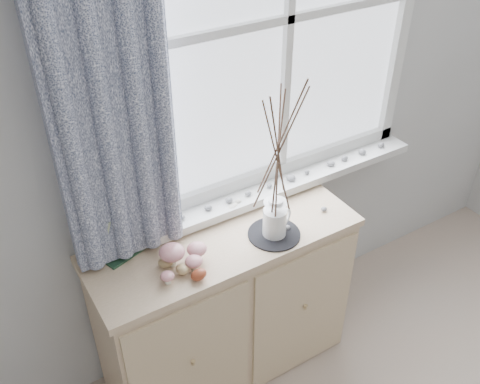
% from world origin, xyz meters
% --- Properties ---
extents(sideboard, '(1.20, 0.45, 0.85)m').
position_xyz_m(sideboard, '(-0.15, 1.75, 0.43)').
color(sideboard, beige).
rests_on(sideboard, ground).
extents(botanical_book, '(0.35, 0.22, 0.23)m').
position_xyz_m(botanical_book, '(-0.51, 1.87, 0.96)').
color(botanical_book, '#1D3C28').
rests_on(botanical_book, sideboard).
extents(toadstool_cluster, '(0.23, 0.16, 0.10)m').
position_xyz_m(toadstool_cluster, '(-0.38, 1.69, 0.90)').
color(toadstool_cluster, white).
rests_on(toadstool_cluster, sideboard).
extents(wooden_eggs, '(0.13, 0.17, 0.07)m').
position_xyz_m(wooden_eggs, '(-0.40, 1.65, 0.88)').
color(wooden_eggs, tan).
rests_on(wooden_eggs, sideboard).
extents(songbird_figurine, '(0.13, 0.09, 0.06)m').
position_xyz_m(songbird_figurine, '(-0.03, 1.87, 0.88)').
color(songbird_figurine, silver).
rests_on(songbird_figurine, sideboard).
extents(crocheted_doily, '(0.23, 0.23, 0.01)m').
position_xyz_m(crocheted_doily, '(0.04, 1.66, 0.85)').
color(crocheted_doily, black).
rests_on(crocheted_doily, sideboard).
extents(twig_pitcher, '(0.35, 0.35, 0.77)m').
position_xyz_m(twig_pitcher, '(0.04, 1.66, 1.29)').
color(twig_pitcher, white).
rests_on(twig_pitcher, crocheted_doily).
extents(sideboard_pebbles, '(0.25, 0.19, 0.02)m').
position_xyz_m(sideboard_pebbles, '(0.20, 1.71, 0.86)').
color(sideboard_pebbles, gray).
rests_on(sideboard_pebbles, sideboard).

